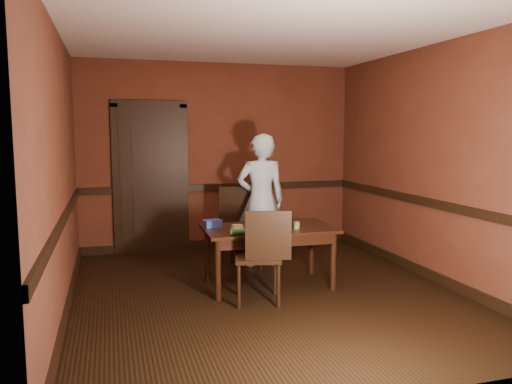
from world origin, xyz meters
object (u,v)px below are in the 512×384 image
sauce_jar (297,225)px  food_tub (212,223)px  chair_far (246,226)px  cheese_saucer (237,227)px  dining_table (269,257)px  chair_near (258,255)px  person (261,200)px  sandwich_plate (274,225)px

sauce_jar → food_tub: 0.93m
chair_far → cheese_saucer: size_ratio=7.03×
dining_table → sauce_jar: 0.49m
chair_near → person: 1.44m
sandwich_plate → food_tub: bearing=162.6°
cheese_saucer → food_tub: size_ratio=0.66×
person → cheese_saucer: bearing=64.7°
sauce_jar → food_tub: size_ratio=0.37×
cheese_saucer → food_tub: bearing=145.1°
chair_near → person: person is taller
dining_table → chair_far: chair_far is taller
dining_table → person: (0.18, 0.87, 0.51)m
sandwich_plate → sauce_jar: (0.21, -0.15, 0.02)m
cheese_saucer → chair_near: bearing=-78.5°
dining_table → food_tub: 0.73m
dining_table → chair_far: size_ratio=1.44×
dining_table → chair_far: 0.98m
food_tub → dining_table: bearing=-27.6°
chair_near → sauce_jar: bearing=-138.3°
person → chair_near: bearing=78.0°
sauce_jar → person: bearing=94.7°
sandwich_plate → food_tub: (-0.65, 0.20, 0.02)m
chair_near → cheese_saucer: chair_near is taller
chair_near → sandwich_plate: bearing=-113.0°
chair_far → person: bearing=-9.7°
dining_table → chair_near: chair_near is taller
chair_far → cheese_saucer: (-0.35, -0.96, 0.19)m
sandwich_plate → sauce_jar: 0.26m
chair_far → food_tub: bearing=-108.9°
dining_table → chair_far: (-0.00, 0.97, 0.16)m
chair_far → food_tub: size_ratio=4.63×
chair_far → cheese_saucer: 1.04m
person → food_tub: 1.05m
chair_near → person: (0.44, 1.33, 0.36)m
sandwich_plate → cheese_saucer: size_ratio=2.02×
chair_far → dining_table: bearing=-71.9°
chair_far → sandwich_plate: 1.02m
person → cheese_saucer: size_ratio=11.95×
cheese_saucer → dining_table: bearing=-1.4°
chair_near → cheese_saucer: size_ratio=6.79×
chair_far → cheese_saucer: chair_far is taller
dining_table → sandwich_plate: (0.05, -0.03, 0.36)m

